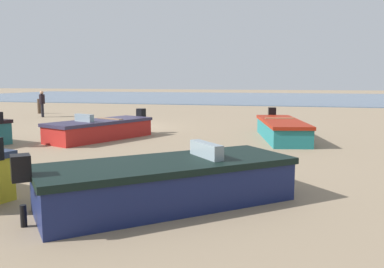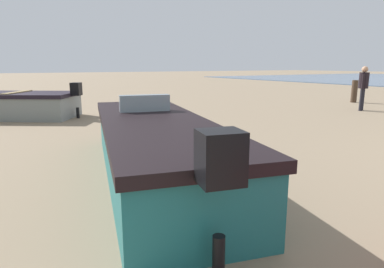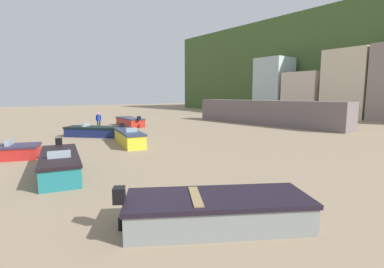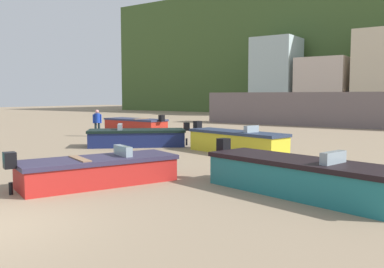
{
  "view_description": "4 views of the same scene",
  "coord_description": "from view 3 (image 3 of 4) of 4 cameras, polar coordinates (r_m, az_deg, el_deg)",
  "views": [
    {
      "loc": [
        -8.49,
        17.94,
        2.26
      ],
      "look_at": [
        -6.35,
        9.9,
        1.15
      ],
      "focal_mm": 37.77,
      "sensor_mm": 36.0,
      "label": 1
    },
    {
      "loc": [
        -0.53,
        7.9,
        1.66
      ],
      "look_at": [
        1.03,
        6.98,
        1.28
      ],
      "focal_mm": 31.08,
      "sensor_mm": 36.0,
      "label": 2
    },
    {
      "loc": [
        16.73,
        2.89,
        3.37
      ],
      "look_at": [
        2.18,
        14.58,
        0.81
      ],
      "focal_mm": 26.65,
      "sensor_mm": 36.0,
      "label": 3
    },
    {
      "loc": [
        7.49,
        -3.93,
        2.43
      ],
      "look_at": [
        -3.57,
        12.05,
        0.66
      ],
      "focal_mm": 38.97,
      "sensor_mm": 36.0,
      "label": 4
    }
  ],
  "objects": [
    {
      "name": "townhouse_left",
      "position": [
        53.65,
        16.03,
        9.16
      ],
      "size": [
        5.35,
        5.21,
        9.84
      ],
      "primitive_type": "cube",
      "color": "#ABBFBF",
      "rests_on": "ground"
    },
    {
      "name": "boat_yellow_3",
      "position": [
        19.91,
        -12.48,
        -0.68
      ],
      "size": [
        5.04,
        2.41,
        1.28
      ],
      "rotation": [
        0.0,
        0.0,
        4.46
      ],
      "color": "gold",
      "rests_on": "ground"
    },
    {
      "name": "townhouse_centre_left",
      "position": [
        51.04,
        22.18,
        7.38
      ],
      "size": [
        5.79,
        6.85,
        6.99
      ],
      "primitive_type": "cube",
      "color": "beige",
      "rests_on": "ground"
    },
    {
      "name": "boat_grey_4",
      "position": [
        7.62,
        5.02,
        -15.04
      ],
      "size": [
        4.02,
        4.9,
        1.12
      ],
      "rotation": [
        0.0,
        0.0,
        5.71
      ],
      "color": "gray",
      "rests_on": "ground"
    },
    {
      "name": "beach_walker_distant",
      "position": [
        30.33,
        -18.19,
        2.85
      ],
      "size": [
        0.47,
        0.49,
        1.62
      ],
      "rotation": [
        0.0,
        0.0,
        4.14
      ],
      "color": "black",
      "rests_on": "ground"
    },
    {
      "name": "boat_teal_2",
      "position": [
        13.49,
        -24.93,
        -5.41
      ],
      "size": [
        5.36,
        2.64,
        1.2
      ],
      "rotation": [
        0.0,
        0.0,
        4.47
      ],
      "color": "#1E6F75",
      "rests_on": "ground"
    },
    {
      "name": "boat_red_1",
      "position": [
        31.88,
        -12.29,
        2.41
      ],
      "size": [
        5.06,
        2.06,
        1.24
      ],
      "rotation": [
        0.0,
        0.0,
        1.48
      ],
      "color": "#B1261B",
      "rests_on": "ground"
    },
    {
      "name": "boat_navy_0",
      "position": [
        24.57,
        -18.85,
        0.5
      ],
      "size": [
        4.58,
        4.36,
        1.14
      ],
      "rotation": [
        0.0,
        0.0,
        2.3
      ],
      "color": "navy",
      "rests_on": "ground"
    },
    {
      "name": "townhouse_centre",
      "position": [
        48.18,
        29.27,
        8.62
      ],
      "size": [
        6.0,
        6.89,
        9.76
      ],
      "primitive_type": "cube",
      "color": "beige",
      "rests_on": "ground"
    },
    {
      "name": "harbor_pier",
      "position": [
        33.97,
        14.31,
        4.21
      ],
      "size": [
        19.14,
        2.4,
        2.76
      ],
      "primitive_type": "cube",
      "color": "#6C5F60",
      "rests_on": "ground"
    }
  ]
}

